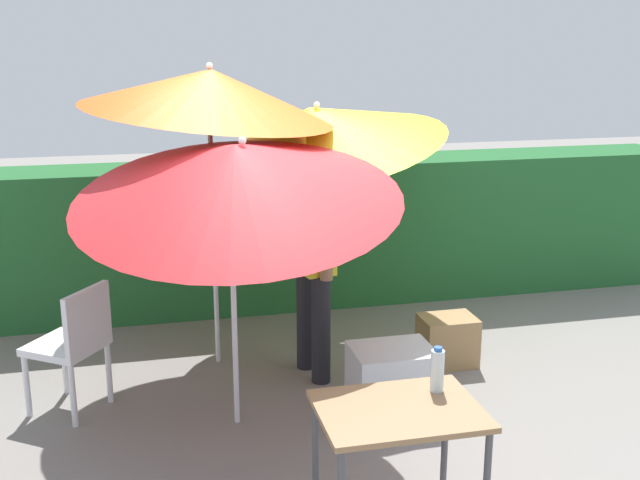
{
  "coord_description": "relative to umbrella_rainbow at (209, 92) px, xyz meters",
  "views": [
    {
      "loc": [
        -1.22,
        -4.86,
        2.52
      ],
      "look_at": [
        0.0,
        0.3,
        1.1
      ],
      "focal_mm": 43.99,
      "sensor_mm": 36.0,
      "label": 1
    }
  ],
  "objects": [
    {
      "name": "umbrella_orange",
      "position": [
        0.82,
        0.21,
        -0.32
      ],
      "size": [
        2.12,
        2.08,
        2.25
      ],
      "color": "silver",
      "rests_on": "ground_plane"
    },
    {
      "name": "umbrella_rainbow",
      "position": [
        0.0,
        0.0,
        0.0
      ],
      "size": [
        1.88,
        1.86,
        2.39
      ],
      "color": "silver",
      "rests_on": "ground_plane"
    },
    {
      "name": "person_vendor",
      "position": [
        0.67,
        -0.42,
        -1.16
      ],
      "size": [
        0.29,
        0.56,
        1.88
      ],
      "color": "black",
      "rests_on": "ground_plane"
    },
    {
      "name": "bottle_water",
      "position": [
        0.88,
        -2.33,
        -1.24
      ],
      "size": [
        0.07,
        0.07,
        0.24
      ],
      "color": "silver",
      "rests_on": "folding_table"
    },
    {
      "name": "ground_plane",
      "position": [
        0.68,
        -0.9,
        -2.09
      ],
      "size": [
        24.0,
        24.0,
        0.0
      ],
      "primitive_type": "plane",
      "color": "gray"
    },
    {
      "name": "cooler_box",
      "position": [
        1.04,
        -1.16,
        -1.85
      ],
      "size": [
        0.54,
        0.42,
        0.48
      ],
      "primitive_type": "cube",
      "color": "silver",
      "rests_on": "ground_plane"
    },
    {
      "name": "hedge_row",
      "position": [
        0.68,
        1.26,
        -1.42
      ],
      "size": [
        8.0,
        0.7,
        1.35
      ],
      "primitive_type": "cube",
      "color": "#23602D",
      "rests_on": "ground_plane"
    },
    {
      "name": "chair_plastic",
      "position": [
        -1.02,
        -0.63,
        -1.58
      ],
      "size": [
        0.61,
        0.61,
        0.89
      ],
      "color": "silver",
      "rests_on": "ground_plane"
    },
    {
      "name": "folding_table",
      "position": [
        0.64,
        -2.46,
        -1.44
      ],
      "size": [
        0.8,
        0.6,
        0.74
      ],
      "color": "#4C4C51",
      "rests_on": "ground_plane"
    },
    {
      "name": "crate_cardboard",
      "position": [
        1.72,
        -0.48,
        -1.9
      ],
      "size": [
        0.42,
        0.32,
        0.39
      ],
      "primitive_type": "cube",
      "color": "#9E7A4C",
      "rests_on": "ground_plane"
    },
    {
      "name": "umbrella_yellow",
      "position": [
        0.05,
        -1.04,
        -0.41
      ],
      "size": [
        2.11,
        2.1,
        2.14
      ],
      "color": "silver",
      "rests_on": "ground_plane"
    }
  ]
}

